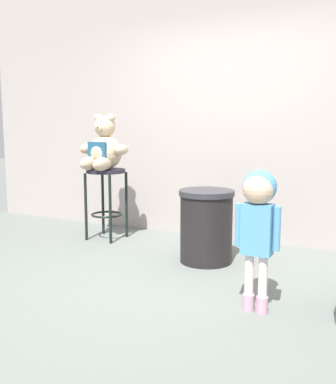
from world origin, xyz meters
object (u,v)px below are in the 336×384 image
(teddy_bear, at_px, (104,149))
(trash_bin, at_px, (206,226))
(bar_stool_with_teddy, at_px, (106,188))
(child_walking, at_px, (258,210))

(teddy_bear, relative_size, trash_bin, 0.89)
(trash_bin, bearing_deg, bar_stool_with_teddy, 167.08)
(bar_stool_with_teddy, distance_m, teddy_bear, 0.44)
(bar_stool_with_teddy, xyz_separation_m, trash_bin, (1.35, -0.31, -0.23))
(child_walking, bearing_deg, teddy_bear, 55.52)
(child_walking, xyz_separation_m, trash_bin, (-0.75, 0.91, -0.37))
(child_walking, bearing_deg, trash_bin, 34.54)
(bar_stool_with_teddy, height_order, trash_bin, bar_stool_with_teddy)
(bar_stool_with_teddy, bearing_deg, teddy_bear, -90.00)
(child_walking, bearing_deg, bar_stool_with_teddy, 54.91)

